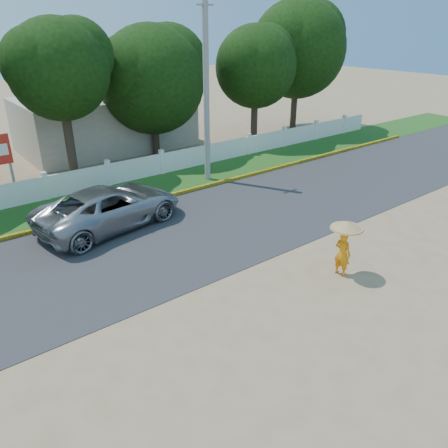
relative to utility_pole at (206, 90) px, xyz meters
The scene contains 10 objects.
ground 10.92m from the utility_pole, 115.90° to the right, with size 120.00×120.00×0.00m, color #9E8460.
road 7.65m from the utility_pole, 134.18° to the right, with size 60.00×7.00×0.02m, color #38383A.
grass_verge 6.24m from the utility_pole, behind, with size 60.00×3.50×0.03m, color #2D601E.
curb 6.22m from the utility_pole, 167.81° to the right, with size 40.00×0.18×0.16m, color yellow.
fence 6.23m from the utility_pole, 153.19° to the left, with size 40.00×0.10×1.10m, color silver.
building_near 9.53m from the utility_pole, 98.63° to the left, with size 10.00×6.00×3.20m, color #B7AD99.
utility_pole is the anchor object (origin of this frame).
vehicle 7.55m from the utility_pole, 160.78° to the right, with size 2.67×5.79×1.61m, color #93959A.
monk_with_parasol 10.76m from the utility_pole, 101.36° to the right, with size 1.02×1.02×1.85m.
tree_row 5.74m from the utility_pole, 113.02° to the left, with size 35.97×7.10×8.91m.
Camera 1 is at (-7.97, -8.28, 7.37)m, focal length 35.00 mm.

